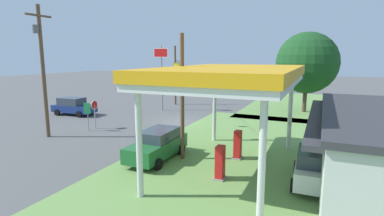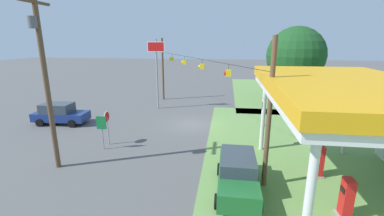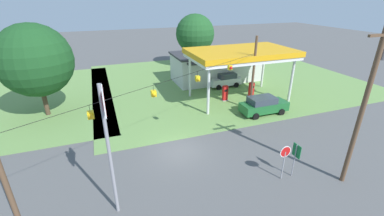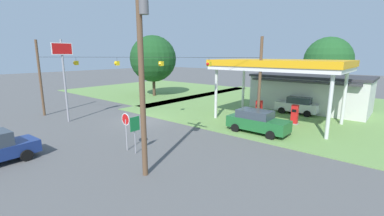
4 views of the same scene
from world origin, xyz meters
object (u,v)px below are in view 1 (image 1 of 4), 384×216
stop_sign_roadside (95,108)px  stop_sign_overhead (161,66)px  fuel_pump_near (238,146)px  car_at_pumps_rear (316,167)px  gas_station_canopy (231,77)px  fuel_pump_far (220,164)px  tree_west_verge (307,63)px  car_on_crossroad (73,106)px  utility_pole_main (42,65)px  car_at_pumps_front (158,144)px  route_sign (87,111)px

stop_sign_roadside → stop_sign_overhead: (-10.32, 0.92, 3.33)m
fuel_pump_near → car_at_pumps_rear: (2.24, 4.50, 0.09)m
gas_station_canopy → stop_sign_overhead: size_ratio=1.52×
fuel_pump_far → tree_west_verge: 22.61m
car_at_pumps_rear → car_on_crossroad: size_ratio=0.88×
car_at_pumps_rear → tree_west_verge: size_ratio=0.47×
car_at_pumps_rear → stop_sign_roadside: stop_sign_roadside is taller
gas_station_canopy → stop_sign_overhead: stop_sign_overhead is taller
utility_pole_main → car_at_pumps_rear: bearing=86.3°
car_at_pumps_front → stop_sign_roadside: bearing=-117.3°
stop_sign_overhead → car_at_pumps_front: bearing=28.4°
car_at_pumps_rear → stop_sign_roadside: bearing=73.0°
fuel_pump_near → route_sign: route_sign is taller
fuel_pump_near → car_on_crossroad: (-6.70, -20.02, 0.10)m
car_at_pumps_rear → utility_pole_main: utility_pole_main is taller
car_at_pumps_front → car_on_crossroad: bearing=-118.9°
car_at_pumps_front → tree_west_verge: size_ratio=0.54×
car_at_pumps_rear → route_sign: bearing=75.7°
fuel_pump_near → fuel_pump_far: size_ratio=1.00×
car_at_pumps_rear → utility_pole_main: bearing=84.7°
gas_station_canopy → route_sign: 14.42m
fuel_pump_far → car_at_pumps_rear: (-1.20, 4.50, 0.09)m
stop_sign_overhead → tree_west_verge: size_ratio=0.84×
fuel_pump_far → stop_sign_roadside: stop_sign_roadside is taller
car_at_pumps_rear → stop_sign_overhead: (-15.29, -17.13, 4.20)m
stop_sign_roadside → stop_sign_overhead: 10.88m
stop_sign_overhead → utility_pole_main: bearing=-9.8°
car_at_pumps_front → stop_sign_overhead: (-15.07, -8.13, 4.20)m
car_on_crossroad → stop_sign_overhead: size_ratio=0.64×
fuel_pump_near → car_at_pumps_rear: bearing=63.5°
car_on_crossroad → route_sign: bearing=-39.8°
gas_station_canopy → stop_sign_overhead: 19.44m
fuel_pump_near → stop_sign_roadside: bearing=-101.4°
fuel_pump_far → stop_sign_roadside: size_ratio=0.72×
gas_station_canopy → fuel_pump_far: gas_station_canopy is taller
stop_sign_roadside → tree_west_verge: bearing=-46.1°
stop_sign_roadside → stop_sign_overhead: bearing=-5.1°
gas_station_canopy → fuel_pump_near: bearing=-180.0°
gas_station_canopy → car_on_crossroad: size_ratio=2.37×
car_on_crossroad → stop_sign_overhead: bearing=37.8°
car_at_pumps_front → fuel_pump_far: bearing=72.8°
fuel_pump_near → tree_west_verge: (-18.49, 2.81, 4.69)m
car_on_crossroad → utility_pole_main: 10.25m
gas_station_canopy → fuel_pump_far: bearing=-0.0°
utility_pole_main → tree_west_verge: (-19.46, 17.86, -0.06)m
car_at_pumps_front → stop_sign_overhead: stop_sign_overhead is taller
fuel_pump_far → car_at_pumps_front: 4.72m
route_sign → fuel_pump_near: bearing=82.3°
stop_sign_roadside → tree_west_verge: 23.02m
route_sign → car_at_pumps_front: bearing=66.9°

